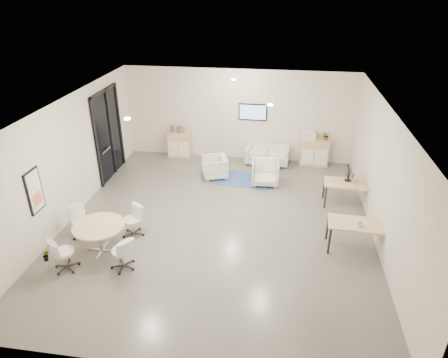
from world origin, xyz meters
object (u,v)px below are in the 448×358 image
Objects in this scene: loveseat at (267,155)px; desk_front at (358,226)px; sideboard_left at (180,145)px; armchair_left at (215,166)px; desk_rear at (348,185)px; sideboard_right at (314,152)px; armchair_right at (265,171)px; round_table at (99,228)px.

desk_front is (2.36, -4.69, 0.34)m from loveseat.
sideboard_left is 1.20× the size of armchair_left.
desk_rear is 0.98× the size of desk_front.
armchair_left is at bearing -155.95° from sideboard_right.
armchair_right is 0.60× the size of desk_front.
sideboard_right is at bearing 94.96° from armchair_left.
armchair_right is at bearing -133.56° from sideboard_right.
round_table reaches higher than desk_front.
loveseat is 6.77m from round_table.
armchair_right is at bearing 161.83° from desk_rear.
loveseat is 1.57m from armchair_right.
sideboard_left reaches higher than loveseat.
desk_front reaches higher than loveseat.
sideboard_left reaches higher than desk_rear.
sideboard_right reaches higher than armchair_left.
sideboard_right is 7.84m from round_table.
desk_rear reaches higher than loveseat.
armchair_left is at bearing 65.22° from round_table.
sideboard_right is at bearing -0.17° from sideboard_left.
armchair_right is at bearing 63.30° from armchair_left.
loveseat is at bearing 120.54° from desk_front.
desk_rear is at bearing -73.26° from sideboard_right.
armchair_left is 0.65× the size of round_table.
round_table is (-6.07, -3.14, 0.02)m from desk_rear.
loveseat is at bearing 57.21° from round_table.
desk_front is at bearing -81.13° from sideboard_right.
sideboard_left reaches higher than round_table.
sideboard_right reaches higher than desk_front.
armchair_right is (-1.60, -1.68, -0.05)m from sideboard_right.
desk_rear is 1.16× the size of round_table.
round_table is (-2.01, -4.35, 0.25)m from armchair_left.
armchair_right reaches higher than loveseat.
armchair_right is (0.01, -1.56, 0.13)m from loveseat.
sideboard_left is 7.35m from desk_front.
sideboard_right is 1.22× the size of armchair_left.
sideboard_right reaches higher than armchair_right.
desk_rear is 2.14m from desk_front.
armchair_right reaches higher than round_table.
desk_front is (0.75, -4.81, 0.17)m from sideboard_right.
armchair_right reaches higher than desk_front.
sideboard_left is at bearing 148.98° from armchair_right.
loveseat is 1.08× the size of desk_front.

